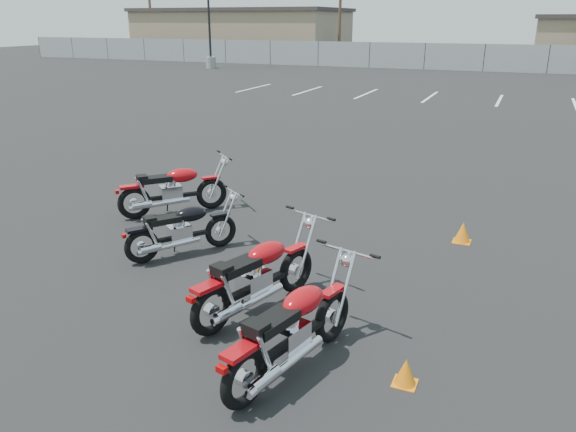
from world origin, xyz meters
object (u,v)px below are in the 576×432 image
at_px(motorcycle_second_black, 182,229).
at_px(motorcycle_third_red, 257,276).
at_px(motorcycle_rear_red, 293,330).
at_px(motorcycle_front_red, 173,189).

xyz_separation_m(motorcycle_second_black, motorcycle_third_red, (1.80, -1.13, 0.06)).
distance_m(motorcycle_second_black, motorcycle_third_red, 2.13).
bearing_deg(motorcycle_rear_red, motorcycle_third_red, 132.09).
height_order(motorcycle_front_red, motorcycle_rear_red, motorcycle_rear_red).
xyz_separation_m(motorcycle_second_black, motorcycle_rear_red, (2.67, -2.09, 0.06)).
distance_m(motorcycle_second_black, motorcycle_rear_red, 3.39).
relative_size(motorcycle_second_black, motorcycle_rear_red, 0.80).
height_order(motorcycle_third_red, motorcycle_rear_red, motorcycle_third_red).
height_order(motorcycle_second_black, motorcycle_rear_red, motorcycle_rear_red).
bearing_deg(motorcycle_rear_red, motorcycle_front_red, 136.73).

